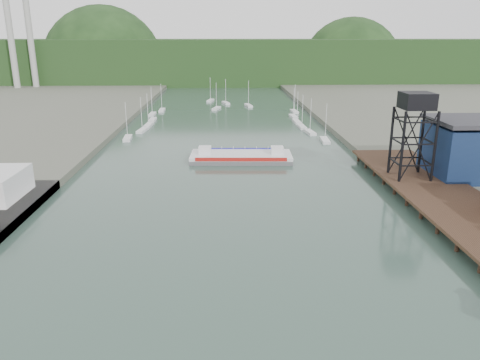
{
  "coord_description": "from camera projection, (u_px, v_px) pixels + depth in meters",
  "views": [
    {
      "loc": [
        -0.47,
        -26.66,
        27.93
      ],
      "look_at": [
        2.33,
        50.95,
        4.0
      ],
      "focal_mm": 35.0,
      "sensor_mm": 36.0,
      "label": 1
    }
  ],
  "objects": [
    {
      "name": "east_pier",
      "position": [
        450.0,
        200.0,
        77.39
      ],
      "size": [
        14.0,
        70.0,
        2.45
      ],
      "color": "black",
      "rests_on": "ground"
    },
    {
      "name": "lift_tower",
      "position": [
        416.0,
        106.0,
        85.69
      ],
      "size": [
        6.5,
        6.5,
        16.0
      ],
      "color": "black",
      "rests_on": "east_pier"
    },
    {
      "name": "marina_sailboats",
      "position": [
        225.0,
        117.0,
        165.84
      ],
      "size": [
        57.71,
        92.65,
        0.9
      ],
      "color": "silver",
      "rests_on": "ground"
    },
    {
      "name": "smokestacks",
      "position": [
        20.0,
        32.0,
        243.27
      ],
      "size": [
        11.2,
        8.2,
        60.0
      ],
      "color": "#A1A09B",
      "rests_on": "ground"
    },
    {
      "name": "distant_hills",
      "position": [
        218.0,
        63.0,
        318.31
      ],
      "size": [
        500.0,
        120.0,
        80.0
      ],
      "color": "black",
      "rests_on": "ground"
    },
    {
      "name": "chain_ferry",
      "position": [
        241.0,
        157.0,
        109.33
      ],
      "size": [
        23.77,
        10.4,
        3.37
      ],
      "rotation": [
        0.0,
        0.0,
        -0.04
      ],
      "color": "#545457",
      "rests_on": "ground"
    }
  ]
}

